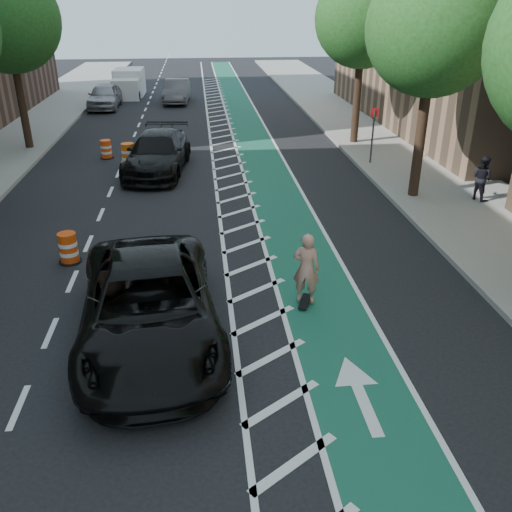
{
  "coord_description": "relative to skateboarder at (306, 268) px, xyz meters",
  "views": [
    {
      "loc": [
        0.24,
        -10.39,
        6.64
      ],
      "look_at": [
        1.46,
        1.13,
        1.1
      ],
      "focal_mm": 38.0,
      "sensor_mm": 36.0,
      "label": 1
    }
  ],
  "objects": [
    {
      "name": "box_truck",
      "position": [
        -7.35,
        31.35,
        -0.1
      ],
      "size": [
        2.1,
        4.53,
        1.88
      ],
      "rotation": [
        0.0,
        0.0,
        -0.01
      ],
      "color": "white",
      "rests_on": "ground"
    },
    {
      "name": "tree_r_d",
      "position": [
        5.32,
        15.37,
        4.8
      ],
      "size": [
        4.2,
        4.2,
        7.9
      ],
      "color": "#382619",
      "rests_on": "ground"
    },
    {
      "name": "suv_near",
      "position": [
        -3.53,
        -1.1,
        -0.12
      ],
      "size": [
        3.37,
        6.33,
        1.69
      ],
      "primitive_type": "imported",
      "rotation": [
        0.0,
        0.0,
        0.09
      ],
      "color": "black",
      "rests_on": "ground"
    },
    {
      "name": "buffer_strip",
      "position": [
        -1.08,
        9.37,
        -0.96
      ],
      "size": [
        1.4,
        90.0,
        0.01
      ],
      "primitive_type": "cube",
      "color": "silver",
      "rests_on": "ground"
    },
    {
      "name": "car_grey",
      "position": [
        -3.76,
        28.32,
        -0.21
      ],
      "size": [
        1.89,
        4.71,
        1.52
      ],
      "primitive_type": "imported",
      "rotation": [
        0.0,
        0.0,
        -0.06
      ],
      "color": "#555459",
      "rests_on": "ground"
    },
    {
      "name": "curb_left",
      "position": [
        -9.63,
        9.37,
        -0.89
      ],
      "size": [
        0.12,
        90.0,
        0.16
      ],
      "primitive_type": "cube",
      "color": "gray",
      "rests_on": "ground"
    },
    {
      "name": "tree_r_c",
      "position": [
        5.32,
        7.37,
        4.8
      ],
      "size": [
        4.2,
        4.2,
        7.9
      ],
      "color": "#382619",
      "rests_on": "ground"
    },
    {
      "name": "curb_right",
      "position": [
        4.47,
        9.37,
        -0.89
      ],
      "size": [
        0.12,
        90.0,
        0.16
      ],
      "primitive_type": "cube",
      "color": "gray",
      "rests_on": "ground"
    },
    {
      "name": "suv_far",
      "position": [
        -4.09,
        11.43,
        -0.16
      ],
      "size": [
        2.92,
        5.78,
        1.61
      ],
      "primitive_type": "imported",
      "rotation": [
        0.0,
        0.0,
        -0.12
      ],
      "color": "black",
      "rests_on": "ground"
    },
    {
      "name": "sidewalk_right",
      "position": [
        6.92,
        9.37,
        -0.89
      ],
      "size": [
        5.0,
        90.0,
        0.15
      ],
      "primitive_type": "cube",
      "color": "gray",
      "rests_on": "ground"
    },
    {
      "name": "barrel_b",
      "position": [
        -5.44,
        12.55,
        -0.51
      ],
      "size": [
        0.71,
        0.71,
        0.97
      ],
      "color": "#EB5A0C",
      "rests_on": "ground"
    },
    {
      "name": "tree_l_d",
      "position": [
        -10.48,
        15.37,
        4.8
      ],
      "size": [
        4.2,
        4.2,
        7.9
      ],
      "color": "#382619",
      "rests_on": "ground"
    },
    {
      "name": "car_silver",
      "position": [
        -8.43,
        26.56,
        -0.18
      ],
      "size": [
        1.94,
        4.66,
        1.58
      ],
      "primitive_type": "imported",
      "rotation": [
        0.0,
        0.0,
        -0.02
      ],
      "color": "#98979C",
      "rests_on": "ground"
    },
    {
      "name": "pedestrian",
      "position": [
        7.45,
        6.32,
        -0.04
      ],
      "size": [
        0.85,
        0.93,
        1.57
      ],
      "primitive_type": "imported",
      "rotation": [
        0.0,
        0.0,
        1.99
      ],
      "color": "black",
      "rests_on": "sidewalk_right"
    },
    {
      "name": "ground",
      "position": [
        -2.58,
        -0.63,
        -0.97
      ],
      "size": [
        120.0,
        120.0,
        0.0
      ],
      "primitive_type": "plane",
      "color": "black",
      "rests_on": "ground"
    },
    {
      "name": "skateboarder",
      "position": [
        0.0,
        0.0,
        0.0
      ],
      "size": [
        0.74,
        0.61,
        1.74
      ],
      "primitive_type": "imported",
      "rotation": [
        0.0,
        0.0,
        2.79
      ],
      "color": "tan",
      "rests_on": "skateboard"
    },
    {
      "name": "barrel_c",
      "position": [
        -6.58,
        13.87,
        -0.58
      ],
      "size": [
        0.61,
        0.61,
        0.83
      ],
      "color": "#FF480D",
      "rests_on": "ground"
    },
    {
      "name": "sign_post",
      "position": [
        5.02,
        11.37,
        0.38
      ],
      "size": [
        0.35,
        0.08,
        2.47
      ],
      "color": "#4C4C4C",
      "rests_on": "ground"
    },
    {
      "name": "skateboard",
      "position": [
        0.0,
        0.0,
        -0.89
      ],
      "size": [
        0.45,
        0.77,
        0.1
      ],
      "rotation": [
        0.0,
        0.0,
        -0.35
      ],
      "color": "black",
      "rests_on": "ground"
    },
    {
      "name": "barrel_a",
      "position": [
        -6.05,
        2.96,
        -0.56
      ],
      "size": [
        0.63,
        0.63,
        0.86
      ],
      "color": "#DA410B",
      "rests_on": "ground"
    },
    {
      "name": "bike_lane",
      "position": [
        0.42,
        9.37,
        -0.96
      ],
      "size": [
        2.0,
        90.0,
        0.01
      ],
      "primitive_type": "cube",
      "color": "#17513C",
      "rests_on": "ground"
    }
  ]
}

